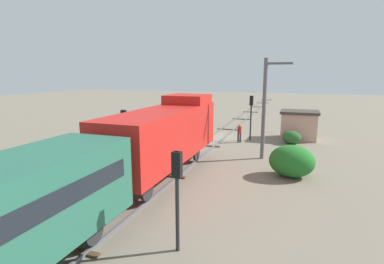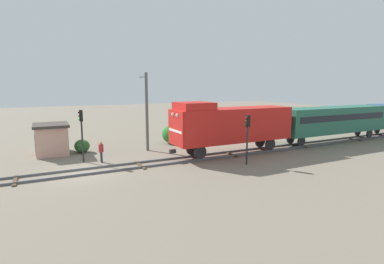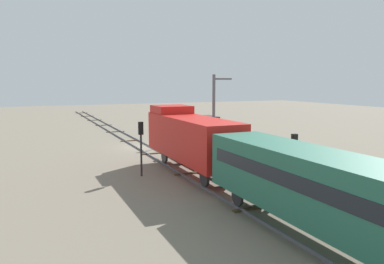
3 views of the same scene
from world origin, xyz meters
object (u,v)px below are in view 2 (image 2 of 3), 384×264
Objects in this scene: passenger_car_leading at (333,119)px; catenary_mast at (147,109)px; locomotive at (231,124)px; worker_near_track at (101,150)px; relay_hut at (52,139)px; traffic_signal_far at (266,118)px; traffic_signal_mid at (247,130)px; traffic_signal_near at (81,126)px.

catenary_mast is (-5.07, -19.38, 1.37)m from passenger_car_leading.
locomotive is 0.83× the size of passenger_car_leading.
locomotive is at bearing 54.38° from worker_near_track.
worker_near_track is 0.49× the size of relay_hut.
relay_hut is (-3.90, -21.22, -1.15)m from traffic_signal_far.
traffic_signal_mid reaches higher than relay_hut.
locomotive is 6.82× the size of worker_near_track.
locomotive is 16.10m from relay_hut.
locomotive is at bearing -62.92° from traffic_signal_far.
locomotive is at bearing 62.13° from relay_hut.
catenary_mast is 2.09× the size of relay_hut.
worker_near_track is 0.23× the size of catenary_mast.
traffic_signal_far is at bearing 131.74° from traffic_signal_mid.
passenger_car_leading is 24.29m from worker_near_track.
traffic_signal_far is at bearing 79.59° from relay_hut.
passenger_car_leading is 3.33× the size of traffic_signal_near.
traffic_signal_mid reaches higher than passenger_car_leading.
worker_near_track is (1.20, -17.83, -1.55)m from traffic_signal_far.
traffic_signal_far is 0.50× the size of catenary_mast.
catenary_mast is at bearing 73.36° from relay_hut.
relay_hut is at bearing -117.87° from locomotive.
locomotive is at bearing 50.02° from catenary_mast.
traffic_signal_far is at bearing 117.08° from locomotive.
relay_hut is at bearing -129.17° from traffic_signal_mid.
traffic_signal_mid reaches higher than traffic_signal_far.
locomotive reaches higher than relay_hut.
traffic_signal_far is 13.24m from catenary_mast.
traffic_signal_near reaches higher than traffic_signal_far.
locomotive reaches higher than passenger_car_leading.
traffic_signal_near is at bearing -72.82° from catenary_mast.
traffic_signal_mid is at bearing 31.75° from catenary_mast.
locomotive is 11.20m from worker_near_track.
locomotive is 13.34m from passenger_car_leading.
passenger_car_leading is 25.62m from traffic_signal_near.
worker_near_track is at bearing 33.63° from relay_hut.
passenger_car_leading reaches higher than traffic_signal_far.
locomotive is at bearing 75.16° from traffic_signal_near.
traffic_signal_mid is at bearing 36.77° from worker_near_track.
worker_near_track is at bearing -102.54° from locomotive.
worker_near_track is 6.14m from relay_hut.
passenger_car_leading is at bearing 74.75° from relay_hut.
traffic_signal_far reaches higher than relay_hut.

